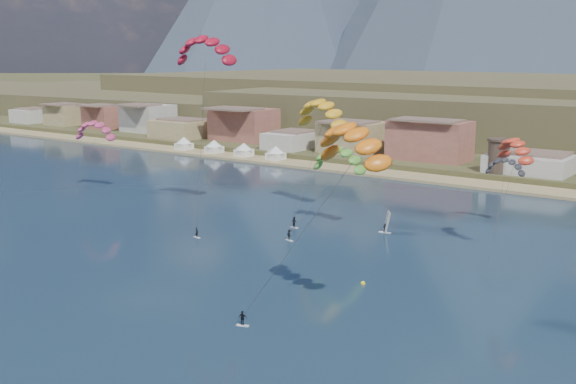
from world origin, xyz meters
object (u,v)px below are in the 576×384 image
at_px(kitesurfer_red, 205,46).
at_px(kitesurfer_orange, 353,138).
at_px(buoy, 363,283).
at_px(kitesurfer_green, 338,156).
at_px(watchtower, 498,156).
at_px(kitesurfer_yellow, 322,109).
at_px(windsurfer, 386,226).

height_order(kitesurfer_red, kitesurfer_orange, kitesurfer_red).
bearing_deg(buoy, kitesurfer_green, 128.32).
bearing_deg(watchtower, kitesurfer_yellow, -107.11).
distance_m(kitesurfer_orange, windsurfer, 47.47).
xyz_separation_m(kitesurfer_yellow, kitesurfer_green, (9.29, -8.68, -7.31)).
bearing_deg(kitesurfer_orange, windsurfer, 112.29).
bearing_deg(kitesurfer_orange, kitesurfer_green, 123.68).
height_order(kitesurfer_yellow, windsurfer, kitesurfer_yellow).
relative_size(kitesurfer_yellow, buoy, 39.31).
xyz_separation_m(watchtower, windsurfer, (1.50, -61.43, -5.13)).
relative_size(kitesurfer_green, buoy, 28.07).
bearing_deg(kitesurfer_red, kitesurfer_orange, -31.04).
distance_m(kitesurfer_red, kitesurfer_green, 32.10).
xyz_separation_m(kitesurfer_yellow, buoy, (28.89, -33.47, -20.46)).
xyz_separation_m(kitesurfer_red, kitesurfer_orange, (49.49, -29.78, -10.59)).
bearing_deg(watchtower, kitesurfer_red, -114.09).
bearing_deg(kitesurfer_green, kitesurfer_red, -161.86).
bearing_deg(kitesurfer_yellow, buoy, -49.20).
relative_size(kitesurfer_orange, kitesurfer_green, 1.44).
bearing_deg(kitesurfer_green, watchtower, 83.25).
xyz_separation_m(kitesurfer_yellow, windsurfer, (18.27, -6.94, -19.33)).
relative_size(kitesurfer_red, buoy, 57.09).
bearing_deg(kitesurfer_red, watchtower, 65.91).
xyz_separation_m(windsurfer, buoy, (10.62, -26.53, -1.13)).
height_order(kitesurfer_green, buoy, kitesurfer_green).
bearing_deg(buoy, kitesurfer_red, 159.04).
bearing_deg(watchtower, buoy, -82.15).
xyz_separation_m(kitesurfer_green, buoy, (19.60, -24.80, -13.15)).
distance_m(kitesurfer_yellow, kitesurfer_orange, 57.83).
bearing_deg(kitesurfer_yellow, kitesurfer_green, -43.03).
height_order(watchtower, kitesurfer_red, kitesurfer_red).
bearing_deg(kitesurfer_red, kitesurfer_green, 18.14).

